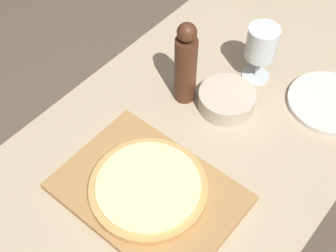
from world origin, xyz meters
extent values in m
cube|color=tan|center=(0.00, 0.00, 0.75)|extent=(0.70, 1.49, 0.03)
cylinder|color=brown|center=(-0.29, 0.68, 0.37)|extent=(0.06, 0.06, 0.73)
cube|color=#A87A47|center=(0.02, -0.22, 0.77)|extent=(0.40, 0.29, 0.02)
cylinder|color=tan|center=(0.02, -0.22, 0.79)|extent=(0.27, 0.27, 0.02)
cylinder|color=beige|center=(0.02, -0.22, 0.80)|extent=(0.23, 0.23, 0.01)
cylinder|color=#4C2819|center=(-0.11, 0.07, 0.86)|extent=(0.06, 0.06, 0.19)
sphere|color=#4C2819|center=(-0.11, 0.07, 0.98)|extent=(0.05, 0.05, 0.05)
cylinder|color=silver|center=(0.00, 0.25, 0.77)|extent=(0.07, 0.07, 0.00)
cylinder|color=silver|center=(0.00, 0.25, 0.80)|extent=(0.01, 0.01, 0.07)
cylinder|color=silver|center=(0.00, 0.25, 0.88)|extent=(0.08, 0.08, 0.09)
cylinder|color=beige|center=(0.00, 0.11, 0.79)|extent=(0.15, 0.15, 0.05)
cylinder|color=silver|center=(0.20, 0.28, 0.77)|extent=(0.22, 0.22, 0.01)
camera|label=1|loc=(0.39, -0.61, 1.68)|focal=50.00mm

